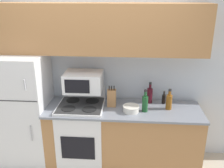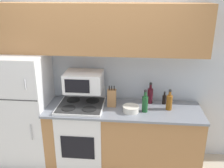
% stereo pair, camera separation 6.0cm
% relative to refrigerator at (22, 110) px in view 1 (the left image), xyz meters
% --- Properties ---
extents(wall_back, '(8.00, 0.05, 2.55)m').
position_rel_refrigerator_xyz_m(wall_back, '(1.04, 0.35, 0.48)').
color(wall_back, silver).
rests_on(wall_back, ground_plane).
extents(lower_cabinets, '(2.08, 0.65, 0.88)m').
position_rel_refrigerator_xyz_m(lower_cabinets, '(1.42, -0.01, -0.35)').
color(lower_cabinets, '#B27A47').
rests_on(lower_cabinets, ground_plane).
extents(refrigerator, '(0.75, 0.66, 1.59)m').
position_rel_refrigerator_xyz_m(refrigerator, '(0.00, 0.00, 0.00)').
color(refrigerator, white).
rests_on(refrigerator, ground_plane).
extents(upper_cabinets, '(2.83, 0.36, 0.63)m').
position_rel_refrigerator_xyz_m(upper_cabinets, '(1.04, 0.15, 1.11)').
color(upper_cabinets, '#B27A47').
rests_on(upper_cabinets, refrigerator).
extents(stove, '(0.61, 0.63, 1.08)m').
position_rel_refrigerator_xyz_m(stove, '(0.84, -0.02, -0.32)').
color(stove, white).
rests_on(stove, ground_plane).
extents(microwave, '(0.50, 0.38, 0.26)m').
position_rel_refrigerator_xyz_m(microwave, '(0.87, 0.08, 0.42)').
color(microwave, white).
rests_on(microwave, stove).
extents(knife_block, '(0.12, 0.09, 0.30)m').
position_rel_refrigerator_xyz_m(knife_block, '(1.26, 0.04, 0.21)').
color(knife_block, '#B27A47').
rests_on(knife_block, lower_cabinets).
extents(bowl, '(0.22, 0.22, 0.08)m').
position_rel_refrigerator_xyz_m(bowl, '(1.52, -0.12, 0.14)').
color(bowl, silver).
rests_on(bowl, lower_cabinets).
extents(bottle_wine_green, '(0.08, 0.08, 0.30)m').
position_rel_refrigerator_xyz_m(bottle_wine_green, '(1.70, -0.09, 0.21)').
color(bottle_wine_green, '#194C23').
rests_on(bottle_wine_green, lower_cabinets).
extents(bottle_whiskey, '(0.08, 0.08, 0.28)m').
position_rel_refrigerator_xyz_m(bottle_whiskey, '(2.02, 0.00, 0.20)').
color(bottle_whiskey, brown).
rests_on(bottle_whiskey, lower_cabinets).
extents(bottle_soy_sauce, '(0.05, 0.05, 0.18)m').
position_rel_refrigerator_xyz_m(bottle_soy_sauce, '(1.97, 0.17, 0.16)').
color(bottle_soy_sauce, black).
rests_on(bottle_soy_sauce, lower_cabinets).
extents(bottle_wine_red, '(0.08, 0.08, 0.30)m').
position_rel_refrigerator_xyz_m(bottle_wine_red, '(1.78, 0.19, 0.21)').
color(bottle_wine_red, '#470F19').
rests_on(bottle_wine_red, lower_cabinets).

